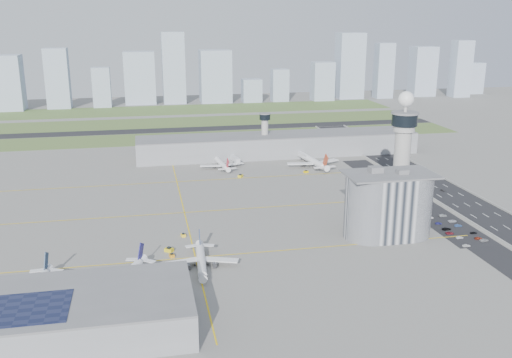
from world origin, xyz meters
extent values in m
plane|color=gray|center=(0.00, 0.00, 0.00)|extent=(1000.00, 1000.00, 0.00)
cube|color=#4E6630|center=(-20.00, 225.00, 0.04)|extent=(480.00, 50.00, 0.08)
cube|color=#496530|center=(-20.00, 300.00, 0.04)|extent=(480.00, 60.00, 0.08)
cube|color=#546F34|center=(-20.00, 380.00, 0.04)|extent=(480.00, 70.00, 0.08)
cube|color=black|center=(-20.00, 262.00, 0.06)|extent=(480.00, 22.00, 0.10)
cube|color=black|center=(115.00, 0.00, 0.05)|extent=(28.00, 500.00, 0.10)
cube|color=#9E9E99|center=(101.00, 0.00, 0.60)|extent=(0.60, 500.00, 1.20)
cube|color=#9E9E99|center=(129.00, 0.00, 0.60)|extent=(0.60, 500.00, 1.20)
cube|color=black|center=(90.00, -10.00, 0.04)|extent=(18.00, 260.00, 0.08)
cube|color=black|center=(88.00, -22.00, 0.05)|extent=(20.00, 44.00, 0.10)
cube|color=yellow|center=(-40.00, -30.00, 0.01)|extent=(260.00, 0.60, 0.01)
cube|color=yellow|center=(-40.00, 30.00, 0.01)|extent=(260.00, 0.60, 0.01)
cube|color=yellow|center=(-40.00, 90.00, 0.01)|extent=(260.00, 0.60, 0.01)
cube|color=yellow|center=(-40.00, 30.00, 0.01)|extent=(0.60, 260.00, 0.01)
cylinder|color=#ADAAA5|center=(72.00, 8.00, 24.00)|extent=(8.40, 8.40, 48.00)
cylinder|color=#ADAAA5|center=(72.00, 8.00, 46.00)|extent=(11.00, 11.00, 4.00)
cylinder|color=black|center=(72.00, 8.00, 50.00)|extent=(13.00, 13.00, 6.00)
cylinder|color=slate|center=(72.00, 8.00, 53.50)|extent=(14.00, 14.00, 1.00)
cylinder|color=#ADAAA5|center=(72.00, 8.00, 56.00)|extent=(1.60, 1.60, 5.00)
sphere|color=white|center=(72.00, 8.00, 60.50)|extent=(8.00, 8.00, 8.00)
cylinder|color=#ADAAA5|center=(30.00, 150.00, 14.00)|extent=(5.00, 5.00, 28.00)
cylinder|color=black|center=(30.00, 150.00, 29.00)|extent=(8.00, 8.00, 4.00)
cylinder|color=slate|center=(30.00, 150.00, 31.50)|extent=(8.60, 8.60, 0.80)
cube|color=#B2B2B7|center=(52.00, -22.00, 15.00)|extent=(18.00, 24.00, 30.00)
cylinder|color=#B2B2B7|center=(43.00, -22.00, 15.00)|extent=(24.00, 24.00, 30.00)
cylinder|color=#B2B2B7|center=(61.00, -22.00, 15.00)|extent=(24.00, 24.00, 30.00)
cube|color=slate|center=(52.00, -22.00, 30.40)|extent=(42.00, 24.00, 0.80)
cube|color=slate|center=(46.00, -19.00, 32.00)|extent=(6.00, 5.00, 3.00)
cube|color=slate|center=(57.00, -24.00, 31.70)|extent=(5.00, 4.00, 2.40)
cube|color=gray|center=(40.00, 148.00, 7.50)|extent=(210.00, 32.00, 15.00)
cube|color=slate|center=(40.00, 148.00, 15.40)|extent=(210.00, 32.00, 0.80)
cube|color=gray|center=(-88.00, -82.00, 6.00)|extent=(84.00, 42.00, 12.00)
cube|color=slate|center=(-88.00, -82.00, 12.40)|extent=(84.00, 42.00, 0.80)
cube|color=black|center=(-105.00, -88.00, 12.90)|extent=(40.00, 22.00, 0.20)
imported|color=white|center=(81.94, -42.31, 0.62)|extent=(3.76, 1.76, 1.24)
imported|color=#9C9FA8|center=(84.17, -32.79, 0.58)|extent=(3.62, 1.61, 1.15)
imported|color=maroon|center=(82.65, -26.57, 0.55)|extent=(4.04, 2.00, 1.10)
imported|color=black|center=(83.85, -21.29, 0.66)|extent=(4.69, 2.30, 1.31)
imported|color=navy|center=(84.07, -13.08, 0.57)|extent=(3.53, 1.89, 1.14)
imported|color=silver|center=(83.91, -4.67, 0.57)|extent=(3.57, 1.68, 1.13)
imported|color=#A7A8AC|center=(93.62, -38.09, 0.60)|extent=(4.52, 2.43, 1.20)
imported|color=maroon|center=(92.42, -35.29, 0.54)|extent=(3.80, 1.68, 1.08)
imported|color=black|center=(94.07, -28.47, 0.56)|extent=(3.35, 1.44, 1.13)
imported|color=navy|center=(91.93, -18.17, 0.62)|extent=(3.79, 1.46, 1.23)
imported|color=silver|center=(92.59, -11.66, 0.60)|extent=(4.31, 1.99, 1.20)
imported|color=#999DA0|center=(92.03, -2.95, 0.65)|extent=(4.56, 2.11, 1.29)
imported|color=black|center=(114.79, 38.04, 0.58)|extent=(1.72, 3.66, 1.16)
imported|color=navy|center=(121.88, 117.57, 0.63)|extent=(2.21, 4.60, 1.26)
imported|color=gray|center=(106.90, 177.89, 0.55)|extent=(1.40, 3.25, 1.09)
cube|color=#9EADC1|center=(-204.47, 415.19, 30.18)|extent=(35.81, 28.65, 60.36)
cube|color=#9EADC1|center=(-150.11, 419.66, 33.44)|extent=(25.49, 20.39, 66.89)
cube|color=#9EADC1|center=(-102.68, 417.90, 22.60)|extent=(20.04, 16.03, 45.20)
cube|color=#9EADC1|center=(-59.44, 436.89, 30.61)|extent=(35.76, 28.61, 61.22)
cube|color=#9EADC1|center=(-19.42, 431.56, 41.69)|extent=(26.33, 21.06, 83.39)
cube|color=#9EADC1|center=(30.27, 432.32, 31.06)|extent=(36.96, 29.57, 62.11)
cube|color=#9EADC1|center=(73.27, 423.68, 13.87)|extent=(23.01, 18.41, 27.75)
cube|color=#9EADC1|center=(108.28, 423.34, 19.48)|extent=(20.22, 16.18, 38.97)
cube|color=#9EADC1|center=(162.17, 421.29, 23.44)|extent=(26.14, 20.92, 46.89)
cube|color=#9EADC1|center=(201.27, 433.27, 40.60)|extent=(32.26, 25.81, 81.20)
cube|color=#9EADC1|center=(244.74, 426.38, 34.37)|extent=(21.59, 17.28, 68.75)
cube|color=#9EADC1|center=(302.83, 435.54, 31.70)|extent=(30.25, 24.20, 63.40)
cube|color=#9EADC1|center=(345.49, 415.96, 35.78)|extent=(23.04, 18.43, 71.56)
cube|color=#9EADC1|center=(382.05, 443.29, 20.53)|extent=(22.64, 18.11, 41.06)
camera|label=1|loc=(-59.51, -258.92, 100.82)|focal=40.00mm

